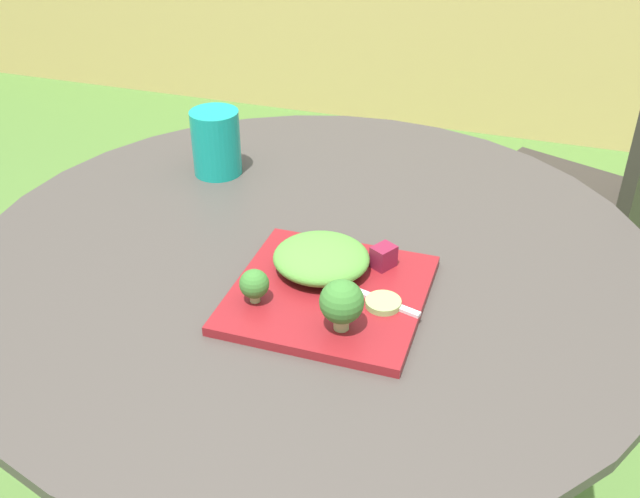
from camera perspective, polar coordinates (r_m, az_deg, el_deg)
The scene contains 10 objects.
patio_table at distance 1.26m, azimuth -0.57°, elevation -8.12°, with size 1.06×1.06×0.73m.
patio_chair at distance 1.89m, azimuth 21.17°, elevation 4.82°, with size 0.57×0.57×0.90m.
salad_plate at distance 1.03m, azimuth 0.70°, elevation -3.49°, with size 0.26×0.26×0.01m, color maroon.
drinking_glass at distance 1.35m, azimuth -8.03°, elevation 7.92°, with size 0.09×0.09×0.12m.
fork at distance 1.01m, azimuth 3.08°, elevation -3.35°, with size 0.15×0.06×0.00m.
lettuce_mound at distance 1.05m, azimuth 0.10°, elevation -0.69°, with size 0.14×0.13×0.04m, color #519338.
broccoli_floret_0 at distance 0.93m, azimuth 1.69°, elevation -4.16°, with size 0.06×0.06×0.07m.
broccoli_floret_1 at distance 0.99m, azimuth -5.12°, elevation -2.74°, with size 0.04×0.04×0.05m.
cucumber_slice_0 at distance 0.99m, azimuth 4.93°, elevation -4.19°, with size 0.05×0.05×0.01m, color #8EB766.
beet_chunk_0 at distance 1.06m, azimuth 4.94°, elevation -0.59°, with size 0.03×0.03×0.03m, color maroon.
Camera 1 is at (0.31, -0.90, 1.34)m, focal length 41.30 mm.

